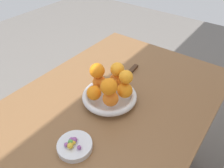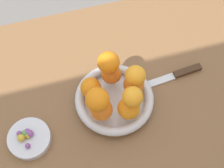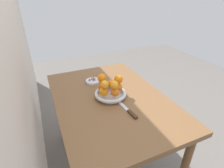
# 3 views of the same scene
# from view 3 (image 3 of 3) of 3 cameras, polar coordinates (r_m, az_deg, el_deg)

# --- Properties ---
(ground_plane) EXTENTS (6.00, 6.00, 0.00)m
(ground_plane) POSITION_cam_3_polar(r_m,az_deg,el_deg) (1.78, -0.56, -24.69)
(ground_plane) COLOR slate
(dining_table) EXTENTS (1.10, 0.76, 0.74)m
(dining_table) POSITION_cam_3_polar(r_m,az_deg,el_deg) (1.31, -0.70, -7.48)
(dining_table) COLOR brown
(dining_table) RESTS_ON ground_plane
(fruit_bowl) EXTENTS (0.23, 0.23, 0.04)m
(fruit_bowl) POSITION_cam_3_polar(r_m,az_deg,el_deg) (1.25, -0.57, -3.27)
(fruit_bowl) COLOR silver
(fruit_bowl) RESTS_ON dining_table
(candy_dish) EXTENTS (0.12, 0.12, 0.02)m
(candy_dish) POSITION_cam_3_polar(r_m,az_deg,el_deg) (1.45, -6.27, 0.84)
(candy_dish) COLOR silver
(candy_dish) RESTS_ON dining_table
(orange_0) EXTENTS (0.06, 0.06, 0.06)m
(orange_0) POSITION_cam_3_polar(r_m,az_deg,el_deg) (1.25, -3.17, -0.77)
(orange_0) COLOR orange
(orange_0) RESTS_ON fruit_bowl
(orange_1) EXTENTS (0.06, 0.06, 0.06)m
(orange_1) POSITION_cam_3_polar(r_m,az_deg,el_deg) (1.19, -2.66, -2.50)
(orange_1) COLOR orange
(orange_1) RESTS_ON fruit_bowl
(orange_2) EXTENTS (0.06, 0.06, 0.06)m
(orange_2) POSITION_cam_3_polar(r_m,az_deg,el_deg) (1.18, 0.97, -2.69)
(orange_2) COLOR orange
(orange_2) RESTS_ON fruit_bowl
(orange_3) EXTENTS (0.06, 0.06, 0.06)m
(orange_3) POSITION_cam_3_polar(r_m,az_deg,el_deg) (1.24, 2.09, -1.09)
(orange_3) COLOR orange
(orange_3) RESTS_ON fruit_bowl
(orange_4) EXTENTS (0.06, 0.06, 0.06)m
(orange_4) POSITION_cam_3_polar(r_m,az_deg,el_deg) (1.28, -0.31, 0.05)
(orange_4) COLOR orange
(orange_4) RESTS_ON fruit_bowl
(orange_5) EXTENTS (0.06, 0.06, 0.06)m
(orange_5) POSITION_cam_3_polar(r_m,az_deg,el_deg) (1.23, -3.34, 1.96)
(orange_5) COLOR orange
(orange_5) RESTS_ON orange_0
(orange_6) EXTENTS (0.06, 0.06, 0.06)m
(orange_6) POSITION_cam_3_polar(r_m,az_deg,el_deg) (1.22, 2.22, 1.45)
(orange_6) COLOR orange
(orange_6) RESTS_ON orange_3
(orange_7) EXTENTS (0.06, 0.06, 0.06)m
(orange_7) POSITION_cam_3_polar(r_m,az_deg,el_deg) (1.15, 0.77, -0.26)
(orange_7) COLOR orange
(orange_7) RESTS_ON orange_2
(orange_8) EXTENTS (0.06, 0.06, 0.06)m
(orange_8) POSITION_cam_3_polar(r_m,az_deg,el_deg) (1.15, -2.42, -0.17)
(orange_8) COLOR orange
(orange_8) RESTS_ON orange_1
(candy_ball_0) EXTENTS (0.02, 0.02, 0.02)m
(candy_ball_0) POSITION_cam_3_polar(r_m,az_deg,el_deg) (1.46, -6.55, 1.89)
(candy_ball_0) COLOR gold
(candy_ball_0) RESTS_ON candy_dish
(candy_ball_1) EXTENTS (0.01, 0.01, 0.01)m
(candy_ball_1) POSITION_cam_3_polar(r_m,az_deg,el_deg) (1.44, -7.35, 1.37)
(candy_ball_1) COLOR #8C4C99
(candy_ball_1) RESTS_ON candy_dish
(candy_ball_2) EXTENTS (0.02, 0.02, 0.02)m
(candy_ball_2) POSITION_cam_3_polar(r_m,az_deg,el_deg) (1.45, -5.84, 1.65)
(candy_ball_2) COLOR #8C4C99
(candy_ball_2) RESTS_ON candy_dish
(candy_ball_3) EXTENTS (0.02, 0.02, 0.02)m
(candy_ball_3) POSITION_cam_3_polar(r_m,az_deg,el_deg) (1.44, -6.01, 1.50)
(candy_ball_3) COLOR #8C4C99
(candy_ball_3) RESTS_ON candy_dish
(candy_ball_4) EXTENTS (0.02, 0.02, 0.02)m
(candy_ball_4) POSITION_cam_3_polar(r_m,az_deg,el_deg) (1.44, -6.22, 1.53)
(candy_ball_4) COLOR gold
(candy_ball_4) RESTS_ON candy_dish
(candy_ball_5) EXTENTS (0.02, 0.02, 0.02)m
(candy_ball_5) POSITION_cam_3_polar(r_m,az_deg,el_deg) (1.45, -6.01, 1.73)
(candy_ball_5) COLOR #4C9947
(candy_ball_5) RESTS_ON candy_dish
(candy_ball_6) EXTENTS (0.02, 0.02, 0.02)m
(candy_ball_6) POSITION_cam_3_polar(r_m,az_deg,el_deg) (1.47, -6.02, 1.96)
(candy_ball_6) COLOR #8C4C99
(candy_ball_6) RESTS_ON candy_dish
(knife) EXTENTS (0.26, 0.05, 0.01)m
(knife) POSITION_cam_3_polar(r_m,az_deg,el_deg) (1.14, 4.88, -8.20)
(knife) COLOR #3F2819
(knife) RESTS_ON dining_table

